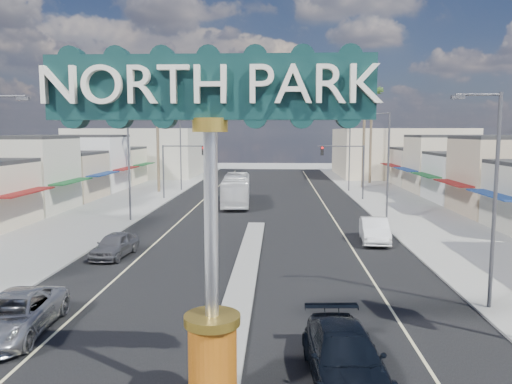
# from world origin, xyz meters

# --- Properties ---
(ground) EXTENTS (160.00, 160.00, 0.00)m
(ground) POSITION_xyz_m (0.00, 30.00, 0.00)
(ground) COLOR gray
(ground) RESTS_ON ground
(road) EXTENTS (20.00, 120.00, 0.01)m
(road) POSITION_xyz_m (0.00, 30.00, 0.01)
(road) COLOR black
(road) RESTS_ON ground
(median_island) EXTENTS (1.30, 30.00, 0.16)m
(median_island) POSITION_xyz_m (0.00, 14.00, 0.08)
(median_island) COLOR gray
(median_island) RESTS_ON ground
(sidewalk_left) EXTENTS (8.00, 120.00, 0.12)m
(sidewalk_left) POSITION_xyz_m (-14.00, 30.00, 0.06)
(sidewalk_left) COLOR gray
(sidewalk_left) RESTS_ON ground
(sidewalk_right) EXTENTS (8.00, 120.00, 0.12)m
(sidewalk_right) POSITION_xyz_m (14.00, 30.00, 0.06)
(sidewalk_right) COLOR gray
(sidewalk_right) RESTS_ON ground
(storefront_row_left) EXTENTS (12.00, 42.00, 6.00)m
(storefront_row_left) POSITION_xyz_m (-24.00, 43.00, 3.00)
(storefront_row_left) COLOR beige
(storefront_row_left) RESTS_ON ground
(storefront_row_right) EXTENTS (12.00, 42.00, 6.00)m
(storefront_row_right) POSITION_xyz_m (24.00, 43.00, 3.00)
(storefront_row_right) COLOR #B7B29E
(storefront_row_right) RESTS_ON ground
(backdrop_far_left) EXTENTS (20.00, 20.00, 8.00)m
(backdrop_far_left) POSITION_xyz_m (-22.00, 75.00, 4.00)
(backdrop_far_left) COLOR #B7B29E
(backdrop_far_left) RESTS_ON ground
(backdrop_far_right) EXTENTS (20.00, 20.00, 8.00)m
(backdrop_far_right) POSITION_xyz_m (22.00, 75.00, 4.00)
(backdrop_far_right) COLOR beige
(backdrop_far_right) RESTS_ON ground
(gateway_sign) EXTENTS (8.20, 1.50, 9.15)m
(gateway_sign) POSITION_xyz_m (0.00, 1.98, 5.93)
(gateway_sign) COLOR #B25B0D
(gateway_sign) RESTS_ON median_island
(traffic_signal_left) EXTENTS (5.09, 0.45, 6.00)m
(traffic_signal_left) POSITION_xyz_m (-9.18, 43.99, 4.27)
(traffic_signal_left) COLOR #47474C
(traffic_signal_left) RESTS_ON ground
(traffic_signal_right) EXTENTS (5.09, 0.45, 6.00)m
(traffic_signal_right) POSITION_xyz_m (9.18, 43.99, 4.27)
(traffic_signal_right) COLOR #47474C
(traffic_signal_right) RESTS_ON ground
(streetlight_l_mid) EXTENTS (2.03, 0.22, 9.00)m
(streetlight_l_mid) POSITION_xyz_m (-10.43, 30.00, 5.07)
(streetlight_l_mid) COLOR #47474C
(streetlight_l_mid) RESTS_ON ground
(streetlight_l_far) EXTENTS (2.03, 0.22, 9.00)m
(streetlight_l_far) POSITION_xyz_m (-10.43, 52.00, 5.07)
(streetlight_l_far) COLOR #47474C
(streetlight_l_far) RESTS_ON ground
(streetlight_r_near) EXTENTS (2.03, 0.22, 9.00)m
(streetlight_r_near) POSITION_xyz_m (10.43, 10.00, 5.07)
(streetlight_r_near) COLOR #47474C
(streetlight_r_near) RESTS_ON ground
(streetlight_r_mid) EXTENTS (2.03, 0.22, 9.00)m
(streetlight_r_mid) POSITION_xyz_m (10.43, 30.00, 5.07)
(streetlight_r_mid) COLOR #47474C
(streetlight_r_mid) RESTS_ON ground
(streetlight_r_far) EXTENTS (2.03, 0.22, 9.00)m
(streetlight_r_far) POSITION_xyz_m (10.43, 52.00, 5.07)
(streetlight_r_far) COLOR #47474C
(streetlight_r_far) RESTS_ON ground
(palm_left_far) EXTENTS (2.60, 2.60, 13.10)m
(palm_left_far) POSITION_xyz_m (-13.00, 50.00, 11.50)
(palm_left_far) COLOR brown
(palm_left_far) RESTS_ON ground
(palm_right_mid) EXTENTS (2.60, 2.60, 12.10)m
(palm_right_mid) POSITION_xyz_m (13.00, 56.00, 10.60)
(palm_right_mid) COLOR brown
(palm_right_mid) RESTS_ON ground
(palm_right_far) EXTENTS (2.60, 2.60, 14.10)m
(palm_right_far) POSITION_xyz_m (15.00, 62.00, 12.39)
(palm_right_far) COLOR brown
(palm_right_far) RESTS_ON ground
(suv_left) EXTENTS (2.91, 5.65, 1.52)m
(suv_left) POSITION_xyz_m (-7.95, 6.53, 0.76)
(suv_left) COLOR #A1A2A6
(suv_left) RESTS_ON ground
(suv_right) EXTENTS (2.50, 5.48, 1.56)m
(suv_right) POSITION_xyz_m (3.74, 3.62, 0.78)
(suv_right) COLOR black
(suv_right) RESTS_ON ground
(car_parked_left) EXTENTS (2.15, 4.41, 1.45)m
(car_parked_left) POSITION_xyz_m (-8.01, 18.15, 0.72)
(car_parked_left) COLOR #5C5C60
(car_parked_left) RESTS_ON ground
(car_parked_right) EXTENTS (2.13, 5.07, 1.63)m
(car_parked_right) POSITION_xyz_m (8.25, 22.87, 0.81)
(car_parked_right) COLOR white
(car_parked_right) RESTS_ON ground
(city_bus) EXTENTS (3.17, 11.23, 3.09)m
(city_bus) POSITION_xyz_m (-2.57, 40.06, 1.55)
(city_bus) COLOR white
(city_bus) RESTS_ON ground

